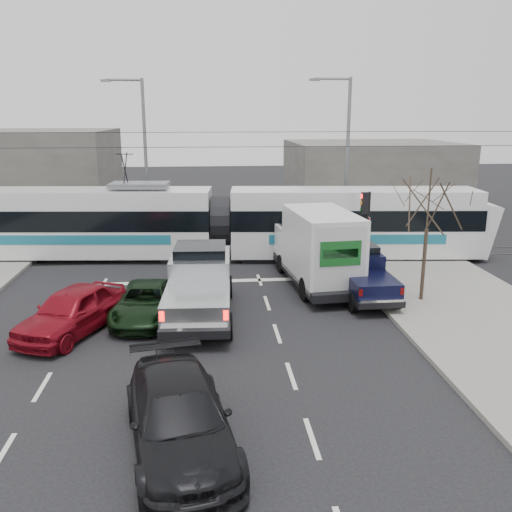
{
  "coord_description": "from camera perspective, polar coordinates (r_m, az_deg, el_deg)",
  "views": [
    {
      "loc": [
        -0.54,
        -16.52,
        7.03
      ],
      "look_at": [
        1.3,
        3.31,
        1.8
      ],
      "focal_mm": 38.0,
      "sensor_mm": 36.0,
      "label": 1
    }
  ],
  "objects": [
    {
      "name": "rails",
      "position": [
        27.44,
        -4.0,
        -0.15
      ],
      "size": [
        60.0,
        1.6,
        0.03
      ],
      "primitive_type": "cube",
      "color": "#33302D",
      "rests_on": "ground"
    },
    {
      "name": "navy_pickup",
      "position": [
        21.8,
        10.99,
        -1.71
      ],
      "size": [
        1.9,
        4.7,
        1.97
      ],
      "rotation": [
        0.0,
        0.0,
        0.02
      ],
      "color": "black",
      "rests_on": "ground"
    },
    {
      "name": "silver_pickup",
      "position": [
        19.66,
        -5.93,
        -2.75
      ],
      "size": [
        2.54,
        6.51,
        2.33
      ],
      "rotation": [
        0.0,
        0.0,
        -0.05
      ],
      "color": "black",
      "rests_on": "ground"
    },
    {
      "name": "ground",
      "position": [
        17.96,
        -3.2,
        -8.35
      ],
      "size": [
        120.0,
        120.0,
        0.0
      ],
      "primitive_type": "plane",
      "color": "black",
      "rests_on": "ground"
    },
    {
      "name": "street_lamp_far",
      "position": [
        32.78,
        -11.91,
        11.05
      ],
      "size": [
        2.38,
        0.25,
        9.0
      ],
      "color": "slate",
      "rests_on": "ground"
    },
    {
      "name": "traffic_signal",
      "position": [
        24.44,
        11.48,
        4.31
      ],
      "size": [
        0.44,
        0.44,
        3.6
      ],
      "color": "black",
      "rests_on": "ground"
    },
    {
      "name": "tram",
      "position": [
        26.96,
        -3.8,
        3.57
      ],
      "size": [
        25.46,
        4.68,
        5.17
      ],
      "rotation": [
        0.0,
        0.0,
        -0.08
      ],
      "color": "white",
      "rests_on": "ground"
    },
    {
      "name": "box_truck",
      "position": [
        22.64,
        6.48,
        0.77
      ],
      "size": [
        2.87,
        6.71,
        3.26
      ],
      "rotation": [
        0.0,
        0.0,
        0.1
      ],
      "color": "black",
      "rests_on": "ground"
    },
    {
      "name": "building_right",
      "position": [
        42.66,
        11.95,
        8.3
      ],
      "size": [
        12.0,
        10.0,
        5.0
      ],
      "primitive_type": "cube",
      "color": "slate",
      "rests_on": "ground"
    },
    {
      "name": "building_left",
      "position": [
        41.01,
        -24.68,
        7.74
      ],
      "size": [
        14.0,
        10.0,
        6.0
      ],
      "primitive_type": "cube",
      "color": "slate",
      "rests_on": "ground"
    },
    {
      "name": "bare_tree",
      "position": [
        20.94,
        17.71,
        5.12
      ],
      "size": [
        2.4,
        2.4,
        5.0
      ],
      "color": "#47382B",
      "rests_on": "ground"
    },
    {
      "name": "green_car",
      "position": [
        19.55,
        -11.45,
        -4.77
      ],
      "size": [
        2.39,
        4.54,
        1.22
      ],
      "primitive_type": "imported",
      "rotation": [
        0.0,
        0.0,
        -0.09
      ],
      "color": "black",
      "rests_on": "ground"
    },
    {
      "name": "dark_car",
      "position": [
        12.2,
        -8.09,
        -16.47
      ],
      "size": [
        2.99,
        5.43,
        1.49
      ],
      "primitive_type": "imported",
      "rotation": [
        0.0,
        0.0,
        0.18
      ],
      "color": "black",
      "rests_on": "ground"
    },
    {
      "name": "red_car",
      "position": [
        18.88,
        -18.79,
        -5.47
      ],
      "size": [
        3.49,
        4.87,
        1.54
      ],
      "primitive_type": "imported",
      "rotation": [
        0.0,
        0.0,
        -0.42
      ],
      "color": "maroon",
      "rests_on": "ground"
    },
    {
      "name": "sidewalk_right",
      "position": [
        20.31,
        23.27,
        -6.58
      ],
      "size": [
        6.0,
        60.0,
        0.15
      ],
      "primitive_type": "cube",
      "color": "gray",
      "rests_on": "ground"
    },
    {
      "name": "street_lamp_near",
      "position": [
        31.58,
        9.28,
        11.04
      ],
      "size": [
        2.38,
        0.25,
        9.0
      ],
      "color": "slate",
      "rests_on": "ground"
    },
    {
      "name": "catenary",
      "position": [
        26.72,
        -4.15,
        7.9
      ],
      "size": [
        60.0,
        0.2,
        7.0
      ],
      "color": "black",
      "rests_on": "ground"
    }
  ]
}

